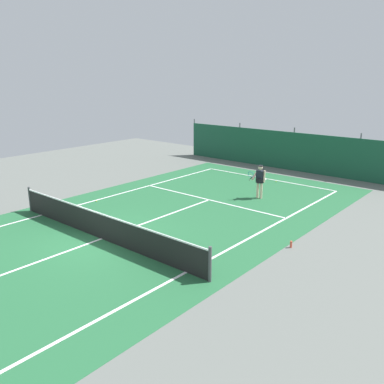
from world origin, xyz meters
name	(u,v)px	position (x,y,z in m)	size (l,w,h in m)	color
ground_plane	(102,239)	(0.00, 0.00, 0.00)	(36.00, 36.00, 0.00)	slate
court_surface	(102,239)	(0.00, 0.00, 0.00)	(11.02, 26.60, 0.01)	#236038
tennis_net	(101,226)	(0.00, 0.00, 0.51)	(10.12, 0.10, 1.10)	black
back_fence	(296,159)	(0.00, 15.43, 0.67)	(16.30, 0.98, 2.70)	#195138
tennis_player	(260,179)	(1.67, 8.23, 0.96)	(0.69, 0.77, 1.64)	beige
tennis_ball_near_player	(276,182)	(0.78, 11.58, 0.03)	(0.07, 0.07, 0.07)	#CCDB33
tennis_ball_midcourt	(96,201)	(-3.93, 2.72, 0.03)	(0.07, 0.07, 0.07)	#CCDB33
parked_car	(301,149)	(-0.99, 18.19, 0.84)	(2.33, 4.36, 1.68)	silver
water_bottle	(291,244)	(5.67, 3.77, 0.12)	(0.08, 0.08, 0.24)	#D84C38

